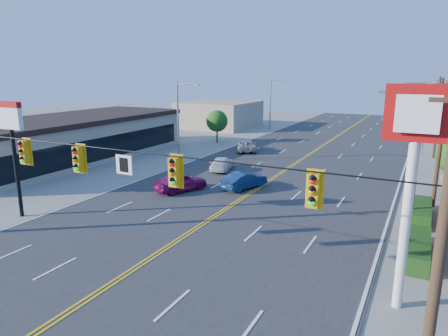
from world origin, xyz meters
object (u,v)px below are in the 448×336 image
at_px(car_silver, 247,146).
at_px(pizza_hut_sign, 12,135).
at_px(car_magenta, 181,183).
at_px(kfc_pylon, 413,154).
at_px(car_blue, 244,181).
at_px(car_white, 222,164).
at_px(signal_span, 99,175).

bearing_deg(car_silver, pizza_hut_sign, 56.91).
bearing_deg(car_magenta, kfc_pylon, 175.01).
distance_m(kfc_pylon, car_silver, 32.15).
relative_size(pizza_hut_sign, car_magenta, 1.66).
height_order(car_blue, car_silver, car_blue).
xyz_separation_m(kfc_pylon, car_blue, (-11.95, 11.98, -5.39)).
relative_size(car_white, car_silver, 0.89).
bearing_deg(car_white, car_blue, 119.35).
relative_size(pizza_hut_sign, car_silver, 1.48).
relative_size(signal_span, car_blue, 6.12).
xyz_separation_m(pizza_hut_sign, car_blue, (10.05, 11.98, -4.53)).
xyz_separation_m(car_magenta, car_silver, (-2.02, 16.93, -0.06)).
height_order(signal_span, pizza_hut_sign, signal_span).
distance_m(kfc_pylon, car_white, 23.92).
height_order(pizza_hut_sign, car_blue, pizza_hut_sign).
bearing_deg(kfc_pylon, car_magenta, 150.18).
relative_size(kfc_pylon, car_magenta, 2.06).
distance_m(signal_span, car_magenta, 14.64).
bearing_deg(car_blue, pizza_hut_sign, 69.48).
xyz_separation_m(signal_span, kfc_pylon, (11.12, 4.00, 1.16)).
bearing_deg(kfc_pylon, pizza_hut_sign, 180.00).
bearing_deg(car_white, signal_span, 90.41).
height_order(kfc_pylon, car_white, kfc_pylon).
bearing_deg(kfc_pylon, car_white, 134.41).
bearing_deg(car_magenta, car_silver, -58.37).
xyz_separation_m(car_magenta, car_blue, (4.03, 2.82, -0.05)).
relative_size(car_magenta, car_white, 1.00).
distance_m(pizza_hut_sign, car_magenta, 11.84).
height_order(pizza_hut_sign, car_silver, pizza_hut_sign).
xyz_separation_m(pizza_hut_sign, car_white, (5.70, 16.64, -4.59)).
xyz_separation_m(car_magenta, car_white, (-0.32, 7.48, -0.11)).
distance_m(car_blue, car_white, 6.37).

